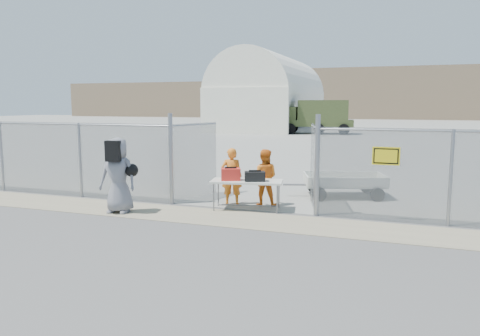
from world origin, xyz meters
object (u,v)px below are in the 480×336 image
at_px(security_worker_left, 232,176).
at_px(visitor, 118,175).
at_px(folding_table, 247,195).
at_px(utility_trailer, 344,185).
at_px(security_worker_right, 264,178).

distance_m(security_worker_left, visitor, 3.01).
distance_m(folding_table, utility_trailer, 3.38).
xyz_separation_m(security_worker_right, visitor, (-3.23, -2.04, 0.19)).
xyz_separation_m(visitor, utility_trailer, (5.14, 3.96, -0.60)).
bearing_deg(folding_table, visitor, -165.88).
distance_m(security_worker_left, security_worker_right, 0.89).
bearing_deg(security_worker_right, security_worker_left, 2.12).
distance_m(folding_table, security_worker_right, 0.81).
bearing_deg(visitor, security_worker_right, 23.98).
bearing_deg(utility_trailer, visitor, -160.05).
height_order(security_worker_left, security_worker_right, security_worker_left).
height_order(security_worker_left, utility_trailer, security_worker_left).
relative_size(security_worker_left, visitor, 0.82).
xyz_separation_m(folding_table, security_worker_left, (-0.60, 0.48, 0.39)).
xyz_separation_m(security_worker_left, utility_trailer, (2.78, 2.10, -0.42)).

